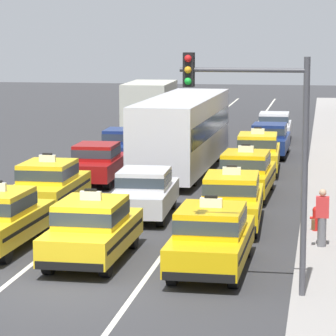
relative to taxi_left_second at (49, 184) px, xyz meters
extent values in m
plane|color=#353538|center=(3.30, -9.18, -0.88)|extent=(160.00, 160.00, 0.00)
cube|color=silver|center=(1.70, 10.82, -0.87)|extent=(0.14, 80.00, 0.01)
cube|color=silver|center=(4.90, 10.82, -0.87)|extent=(0.14, 80.00, 0.01)
cylinder|color=black|center=(1.05, -4.06, -0.56)|extent=(0.26, 0.65, 0.64)
cylinder|color=black|center=(0.97, -7.12, -0.56)|extent=(0.26, 0.65, 0.64)
cube|color=yellow|center=(0.27, -5.57, -0.21)|extent=(1.93, 4.55, 0.70)
cube|color=black|center=(0.34, -3.36, -0.46)|extent=(1.71, 0.19, 0.20)
cylinder|color=black|center=(-0.75, 1.57, -0.56)|extent=(0.25, 0.64, 0.64)
cylinder|color=black|center=(0.72, 1.59, -0.56)|extent=(0.25, 0.64, 0.64)
cylinder|color=black|center=(-0.72, -1.49, -0.56)|extent=(0.25, 0.64, 0.64)
cylinder|color=black|center=(0.75, -1.47, -0.56)|extent=(0.25, 0.64, 0.64)
cube|color=yellow|center=(0.00, 0.05, -0.21)|extent=(1.84, 4.52, 0.70)
cube|color=black|center=(0.00, 0.05, -0.16)|extent=(1.86, 4.16, 0.10)
cube|color=yellow|center=(0.00, -0.10, 0.46)|extent=(1.62, 2.11, 0.64)
cube|color=#2D3842|center=(0.00, -0.10, 0.46)|extent=(1.64, 2.14, 0.35)
cube|color=white|center=(0.00, -0.10, 0.90)|extent=(0.56, 0.13, 0.24)
cube|color=black|center=(0.00, -0.10, 1.05)|extent=(0.32, 0.11, 0.06)
cube|color=black|center=(-0.02, 2.26, -0.46)|extent=(1.71, 0.16, 0.20)
cube|color=black|center=(0.02, -2.16, -0.46)|extent=(1.71, 0.16, 0.20)
cylinder|color=black|center=(-0.48, 7.02, -0.56)|extent=(0.25, 0.64, 0.64)
cylinder|color=black|center=(0.97, 7.05, -0.56)|extent=(0.25, 0.64, 0.64)
cylinder|color=black|center=(-0.42, 4.18, -0.56)|extent=(0.25, 0.64, 0.64)
cylinder|color=black|center=(1.03, 4.21, -0.56)|extent=(0.25, 0.64, 0.64)
cube|color=maroon|center=(0.27, 5.62, -0.23)|extent=(1.85, 4.34, 0.66)
cube|color=maroon|center=(0.28, 5.52, 0.40)|extent=(1.60, 1.93, 0.60)
cube|color=#2D3842|center=(0.28, 5.52, 0.40)|extent=(1.62, 1.95, 0.33)
cylinder|color=black|center=(-0.61, 12.45, -0.56)|extent=(0.26, 0.65, 0.64)
cylinder|color=black|center=(0.83, 12.50, -0.56)|extent=(0.26, 0.65, 0.64)
cylinder|color=black|center=(-0.53, 9.62, -0.56)|extent=(0.26, 0.65, 0.64)
cylinder|color=black|center=(0.91, 9.66, -0.56)|extent=(0.26, 0.65, 0.64)
cube|color=navy|center=(0.15, 11.06, -0.23)|extent=(1.89, 4.35, 0.66)
cube|color=navy|center=(0.15, 10.96, 0.40)|extent=(1.62, 1.95, 0.60)
cube|color=#2D3842|center=(0.15, 10.96, 0.40)|extent=(1.64, 1.97, 0.33)
cylinder|color=black|center=(-1.03, 20.53, -0.56)|extent=(0.26, 0.65, 0.64)
cylinder|color=black|center=(0.87, 20.59, -0.56)|extent=(0.26, 0.65, 0.64)
cylinder|color=black|center=(-0.90, 16.63, -0.56)|extent=(0.26, 0.65, 0.64)
cylinder|color=black|center=(1.00, 16.70, -0.56)|extent=(0.26, 0.65, 0.64)
cube|color=maroon|center=(-0.11, 21.54, 0.49)|extent=(2.17, 2.27, 2.10)
cube|color=#2D3842|center=(-0.15, 22.61, 0.79)|extent=(1.93, 0.12, 0.76)
cube|color=beige|center=(-0.01, 18.28, 1.04)|extent=(2.47, 5.27, 2.70)
cylinder|color=black|center=(-0.77, 26.85, -0.56)|extent=(0.26, 0.65, 0.64)
cylinder|color=black|center=(0.68, 26.81, -0.56)|extent=(0.26, 0.65, 0.64)
cylinder|color=black|center=(-0.84, 24.01, -0.56)|extent=(0.26, 0.65, 0.64)
cylinder|color=black|center=(0.61, 23.98, -0.56)|extent=(0.26, 0.65, 0.64)
cube|color=maroon|center=(-0.08, 25.41, -0.23)|extent=(1.87, 4.34, 0.66)
cube|color=maroon|center=(-0.08, 25.31, 0.40)|extent=(1.61, 1.94, 0.60)
cube|color=#2D3842|center=(-0.08, 25.31, 0.40)|extent=(1.63, 1.96, 0.33)
cylinder|color=black|center=(2.45, -4.89, -0.56)|extent=(0.24, 0.64, 0.64)
cylinder|color=black|center=(3.92, -4.91, -0.56)|extent=(0.24, 0.64, 0.64)
cylinder|color=black|center=(2.42, -7.95, -0.56)|extent=(0.24, 0.64, 0.64)
cylinder|color=black|center=(3.90, -7.97, -0.56)|extent=(0.24, 0.64, 0.64)
cube|color=yellow|center=(3.17, -6.43, -0.21)|extent=(1.83, 4.51, 0.70)
cube|color=black|center=(3.17, -6.43, -0.16)|extent=(1.85, 4.15, 0.10)
cube|color=yellow|center=(3.17, -6.58, 0.46)|extent=(1.62, 2.11, 0.64)
cube|color=#2D3842|center=(3.17, -6.58, 0.46)|extent=(1.64, 2.13, 0.35)
cube|color=white|center=(3.17, -6.58, 0.90)|extent=(0.56, 0.12, 0.24)
cube|color=black|center=(3.17, -6.58, 1.05)|extent=(0.32, 0.11, 0.06)
cube|color=black|center=(3.19, -4.22, -0.46)|extent=(1.71, 0.15, 0.20)
cube|color=black|center=(3.16, -8.64, -0.46)|extent=(1.71, 0.15, 0.20)
cylinder|color=black|center=(2.65, 0.78, -0.56)|extent=(0.26, 0.65, 0.64)
cylinder|color=black|center=(4.09, 0.84, -0.56)|extent=(0.26, 0.65, 0.64)
cylinder|color=black|center=(2.76, -2.05, -0.56)|extent=(0.26, 0.65, 0.64)
cylinder|color=black|center=(4.20, -2.00, -0.56)|extent=(0.26, 0.65, 0.64)
cube|color=silver|center=(3.43, -0.61, -0.23)|extent=(1.93, 4.37, 0.66)
cube|color=silver|center=(3.43, -0.71, 0.40)|extent=(1.63, 1.96, 0.60)
cube|color=#2D3842|center=(3.43, -0.71, 0.40)|extent=(1.65, 1.98, 0.33)
cylinder|color=black|center=(2.30, 12.29, -0.56)|extent=(0.25, 0.64, 0.64)
cylinder|color=black|center=(4.30, 12.25, -0.56)|extent=(0.25, 0.64, 0.64)
cylinder|color=black|center=(2.15, 5.57, -0.56)|extent=(0.25, 0.64, 0.64)
cylinder|color=black|center=(4.15, 5.53, -0.56)|extent=(0.25, 0.64, 0.64)
cube|color=silver|center=(3.23, 8.91, 0.89)|extent=(2.74, 11.25, 2.90)
cube|color=#2D3842|center=(3.23, 8.91, 1.14)|extent=(2.75, 10.80, 0.84)
cube|color=black|center=(3.34, 14.46, 2.09)|extent=(2.13, 0.12, 0.36)
cylinder|color=black|center=(5.67, -5.34, -0.56)|extent=(0.25, 0.64, 0.64)
cylinder|color=black|center=(7.15, -5.36, -0.56)|extent=(0.25, 0.64, 0.64)
cylinder|color=black|center=(5.64, -8.40, -0.56)|extent=(0.25, 0.64, 0.64)
cylinder|color=black|center=(7.12, -8.42, -0.56)|extent=(0.25, 0.64, 0.64)
cube|color=yellow|center=(6.40, -6.88, -0.21)|extent=(1.85, 4.52, 0.70)
cube|color=black|center=(6.40, -6.88, -0.16)|extent=(1.86, 4.16, 0.10)
cube|color=yellow|center=(6.39, -7.03, 0.46)|extent=(1.62, 2.12, 0.64)
cube|color=#2D3842|center=(6.39, -7.03, 0.46)|extent=(1.64, 2.14, 0.35)
cube|color=white|center=(6.39, -7.03, 0.90)|extent=(0.56, 0.13, 0.24)
cube|color=black|center=(6.39, -7.03, 1.05)|extent=(0.32, 0.11, 0.06)
cube|color=black|center=(6.42, -4.67, -0.46)|extent=(1.71, 0.16, 0.20)
cube|color=black|center=(6.37, -9.09, -0.46)|extent=(1.71, 0.16, 0.20)
cylinder|color=black|center=(5.59, -0.11, -0.56)|extent=(0.26, 0.65, 0.64)
cylinder|color=black|center=(7.06, -0.06, -0.56)|extent=(0.26, 0.65, 0.64)
cylinder|color=black|center=(5.69, -3.17, -0.56)|extent=(0.26, 0.65, 0.64)
cylinder|color=black|center=(7.17, -3.12, -0.56)|extent=(0.26, 0.65, 0.64)
cube|color=yellow|center=(6.38, -1.61, -0.21)|extent=(1.95, 4.56, 0.70)
cube|color=black|center=(6.38, -1.61, -0.16)|extent=(1.96, 4.20, 0.10)
cube|color=yellow|center=(6.38, -1.76, 0.46)|extent=(1.67, 2.15, 0.64)
cube|color=#2D3842|center=(6.38, -1.76, 0.46)|extent=(1.69, 2.17, 0.35)
cube|color=white|center=(6.38, -1.76, 0.90)|extent=(0.56, 0.14, 0.24)
cube|color=black|center=(6.38, -1.76, 1.05)|extent=(0.32, 0.12, 0.06)
cube|color=black|center=(6.30, 0.59, -0.46)|extent=(1.71, 0.20, 0.20)
cube|color=black|center=(6.46, -3.82, -0.46)|extent=(1.71, 0.20, 0.20)
cylinder|color=black|center=(5.69, 5.16, -0.56)|extent=(0.26, 0.65, 0.64)
cylinder|color=black|center=(7.16, 5.11, -0.56)|extent=(0.26, 0.65, 0.64)
cylinder|color=black|center=(5.60, 2.10, -0.56)|extent=(0.26, 0.65, 0.64)
cylinder|color=black|center=(7.07, 2.05, -0.56)|extent=(0.26, 0.65, 0.64)
cube|color=yellow|center=(6.38, 3.61, -0.21)|extent=(1.93, 4.55, 0.70)
cube|color=black|center=(6.38, 3.61, -0.16)|extent=(1.94, 4.19, 0.10)
cube|color=yellow|center=(6.37, 3.46, 0.46)|extent=(1.66, 2.15, 0.64)
cube|color=#2D3842|center=(6.37, 3.46, 0.46)|extent=(1.68, 2.17, 0.35)
cube|color=white|center=(6.37, 3.46, 0.90)|extent=(0.56, 0.14, 0.24)
cube|color=black|center=(6.37, 3.46, 1.05)|extent=(0.32, 0.12, 0.06)
cube|color=black|center=(6.44, 5.81, -0.46)|extent=(1.71, 0.19, 0.20)
cube|color=black|center=(6.31, 1.40, -0.46)|extent=(1.71, 0.19, 0.20)
cylinder|color=black|center=(5.59, 10.96, -0.56)|extent=(0.26, 0.65, 0.64)
cylinder|color=black|center=(7.07, 11.01, -0.56)|extent=(0.26, 0.65, 0.64)
cylinder|color=black|center=(5.68, 7.91, -0.56)|extent=(0.26, 0.65, 0.64)
cylinder|color=black|center=(7.16, 7.95, -0.56)|extent=(0.26, 0.65, 0.64)
cube|color=yellow|center=(6.38, 9.46, -0.21)|extent=(1.93, 4.55, 0.70)
cube|color=black|center=(6.38, 9.46, -0.16)|extent=(1.94, 4.19, 0.10)
cube|color=yellow|center=(6.38, 9.31, 0.46)|extent=(1.66, 2.15, 0.64)
cube|color=#2D3842|center=(6.38, 9.31, 0.46)|extent=(1.68, 2.17, 0.35)
cube|color=white|center=(6.38, 9.31, 0.90)|extent=(0.56, 0.14, 0.24)
cube|color=black|center=(6.38, 9.31, 1.05)|extent=(0.32, 0.12, 0.06)
cube|color=black|center=(6.31, 11.67, -0.46)|extent=(1.71, 0.19, 0.20)
cube|color=black|center=(6.44, 7.25, -0.46)|extent=(1.71, 0.19, 0.20)
cylinder|color=black|center=(5.88, 15.95, -0.56)|extent=(0.25, 0.64, 0.64)
cylinder|color=black|center=(7.32, 15.92, -0.56)|extent=(0.25, 0.64, 0.64)
cylinder|color=black|center=(5.83, 13.11, -0.56)|extent=(0.25, 0.64, 0.64)
cylinder|color=black|center=(7.27, 13.08, -0.56)|extent=(0.25, 0.64, 0.64)
cube|color=navy|center=(6.58, 14.51, -0.23)|extent=(1.84, 4.33, 0.66)
cube|color=navy|center=(6.57, 14.41, 0.40)|extent=(1.60, 1.93, 0.60)
cube|color=#2D3842|center=(6.57, 14.41, 0.40)|extent=(1.62, 1.95, 0.33)
cylinder|color=black|center=(5.74, 21.82, -0.56)|extent=(0.25, 0.64, 0.64)
cylinder|color=black|center=(7.18, 21.84, -0.56)|extent=(0.25, 0.64, 0.64)
cylinder|color=black|center=(5.77, 18.98, -0.56)|extent=(0.25, 0.64, 0.64)
cylinder|color=black|center=(7.22, 19.00, -0.56)|extent=(0.25, 0.64, 0.64)
cube|color=silver|center=(6.48, 20.41, -0.23)|extent=(1.82, 4.32, 0.66)
cube|color=silver|center=(6.48, 20.31, 0.40)|extent=(1.59, 1.92, 0.60)
cube|color=#2D3842|center=(6.48, 20.31, 0.40)|extent=(1.61, 1.94, 0.33)
cylinder|color=slate|center=(9.16, -4.42, -0.32)|extent=(0.24, 0.24, 0.81)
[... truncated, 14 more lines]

